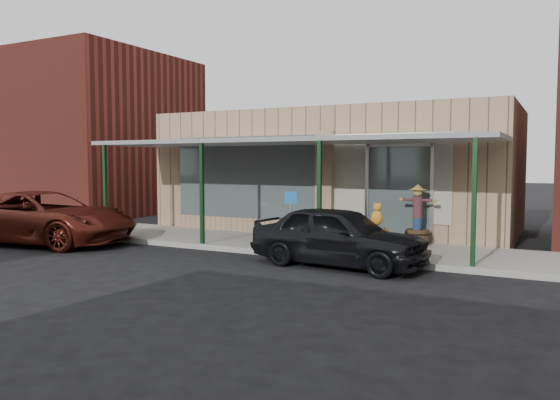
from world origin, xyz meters
The scene contains 10 objects.
ground centered at (0.00, 0.00, 0.00)m, with size 120.00×120.00×0.00m, color black.
sidewalk centered at (0.00, 3.60, 0.07)m, with size 40.00×3.20×0.15m, color gray.
storefront centered at (0.00, 8.16, 2.09)m, with size 12.00×6.25×4.20m.
awning centered at (0.00, 3.56, 3.01)m, with size 12.00×3.00×3.04m.
block_buildings_near centered at (2.01, 9.20, 3.77)m, with size 61.00×8.00×8.00m.
barrel_scarecrow centered at (3.66, 4.69, 0.72)m, with size 1.03×0.73×1.69m.
barrel_pumpkin centered at (3.17, 3.19, 0.38)m, with size 0.55×0.55×0.64m.
handicap_sign centered at (0.87, 2.40, 1.14)m, with size 0.30×0.14×1.53m.
parked_sedan centered at (2.58, 1.50, 0.72)m, with size 4.38×2.13×1.49m.
car_maroon centered at (-6.60, 0.71, 0.79)m, with size 2.62×5.69×1.58m, color #501810.
Camera 1 is at (7.27, -10.40, 2.46)m, focal length 35.00 mm.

